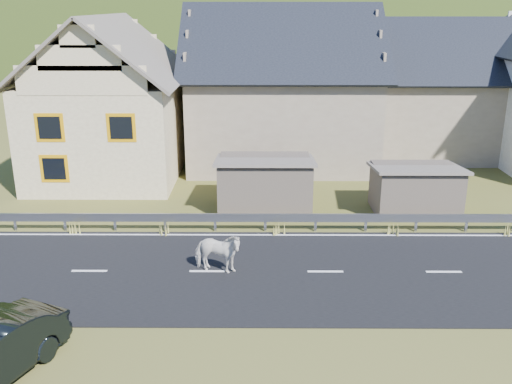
{
  "coord_description": "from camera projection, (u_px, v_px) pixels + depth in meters",
  "views": [
    {
      "loc": [
        -2.24,
        -17.45,
        8.64
      ],
      "look_at": [
        -2.36,
        2.01,
        2.21
      ],
      "focal_mm": 40.0,
      "sensor_mm": 36.0,
      "label": 1
    }
  ],
  "objects": [
    {
      "name": "ground",
      "position": [
        325.0,
        273.0,
        19.26
      ],
      "size": [
        160.0,
        160.0,
        0.0
      ],
      "primitive_type": "plane",
      "color": "#3A3F13",
      "rests_on": "ground"
    },
    {
      "name": "guardrail",
      "position": [
        316.0,
        218.0,
        22.58
      ],
      "size": [
        28.1,
        0.09,
        0.75
      ],
      "color": "#93969B",
      "rests_on": "ground"
    },
    {
      "name": "mountain",
      "position": [
        280.0,
        91.0,
        196.42
      ],
      "size": [
        440.0,
        280.0,
        260.0
      ],
      "primitive_type": "ellipsoid",
      "color": "#2B3E13",
      "rests_on": "ground"
    },
    {
      "name": "house_stone_a",
      "position": [
        281.0,
        79.0,
        32.06
      ],
      "size": [
        10.8,
        9.8,
        8.9
      ],
      "color": "gray",
      "rests_on": "ground"
    },
    {
      "name": "conifer_patch",
      "position": [
        14.0,
        17.0,
        122.13
      ],
      "size": [
        76.0,
        50.0,
        28.0
      ],
      "primitive_type": "ellipsoid",
      "color": "black",
      "rests_on": "ground"
    },
    {
      "name": "road",
      "position": [
        325.0,
        272.0,
        19.26
      ],
      "size": [
        60.0,
        7.0,
        0.04
      ],
      "primitive_type": "cube",
      "color": "black",
      "rests_on": "ground"
    },
    {
      "name": "house_stone_b",
      "position": [
        447.0,
        82.0,
        34.03
      ],
      "size": [
        9.8,
        8.8,
        8.1
      ],
      "color": "gray",
      "rests_on": "ground"
    },
    {
      "name": "lane_markings",
      "position": [
        325.0,
        271.0,
        19.25
      ],
      "size": [
        60.0,
        6.6,
        0.01
      ],
      "primitive_type": "cube",
      "color": "silver",
      "rests_on": "road"
    },
    {
      "name": "horse",
      "position": [
        217.0,
        252.0,
        19.0
      ],
      "size": [
        1.17,
        1.85,
        1.44
      ],
      "primitive_type": "imported",
      "rotation": [
        0.0,
        0.0,
        1.32
      ],
      "color": "silver",
      "rests_on": "road"
    },
    {
      "name": "shed_right",
      "position": [
        415.0,
        190.0,
        24.62
      ],
      "size": [
        3.8,
        2.9,
        2.2
      ],
      "primitive_type": "cube",
      "color": "brown",
      "rests_on": "ground"
    },
    {
      "name": "shed_left",
      "position": [
        265.0,
        184.0,
        25.1
      ],
      "size": [
        4.3,
        3.3,
        2.4
      ],
      "primitive_type": "cube",
      "color": "brown",
      "rests_on": "ground"
    },
    {
      "name": "house_cream",
      "position": [
        109.0,
        91.0,
        29.35
      ],
      "size": [
        7.8,
        9.8,
        8.3
      ],
      "color": "beige",
      "rests_on": "ground"
    }
  ]
}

